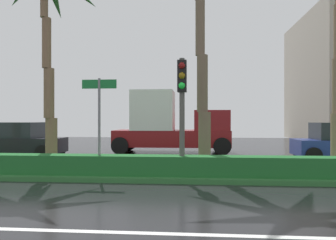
% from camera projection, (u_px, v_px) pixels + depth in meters
% --- Properties ---
extents(ground_plane, '(90.00, 42.00, 0.10)m').
position_uv_depth(ground_plane, '(130.00, 169.00, 12.35)').
color(ground_plane, black).
extents(near_lane_divider_stripe, '(81.00, 0.14, 0.01)m').
position_uv_depth(near_lane_divider_stripe, '(47.00, 230.00, 5.37)').
color(near_lane_divider_stripe, white).
rests_on(near_lane_divider_stripe, ground_plane).
extents(median_strip, '(85.50, 4.00, 0.15)m').
position_uv_depth(median_strip, '(125.00, 170.00, 11.35)').
color(median_strip, '#2D6B33').
rests_on(median_strip, ground_plane).
extents(median_hedge, '(76.50, 0.70, 0.60)m').
position_uv_depth(median_hedge, '(115.00, 165.00, 9.95)').
color(median_hedge, '#1E6028').
rests_on(median_hedge, median_strip).
extents(traffic_signal_median_right, '(0.28, 0.43, 3.58)m').
position_uv_depth(traffic_signal_median_right, '(182.00, 95.00, 9.76)').
color(traffic_signal_median_right, '#4C4C47').
rests_on(traffic_signal_median_right, median_strip).
extents(street_name_sign, '(1.10, 0.08, 3.00)m').
position_uv_depth(street_name_sign, '(99.00, 112.00, 10.06)').
color(street_name_sign, slate).
rests_on(street_name_sign, median_strip).
extents(car_in_traffic_leading, '(4.30, 2.02, 1.72)m').
position_uv_depth(car_in_traffic_leading, '(18.00, 140.00, 15.78)').
color(car_in_traffic_leading, black).
rests_on(car_in_traffic_leading, ground_plane).
extents(box_truck_lead, '(6.40, 2.64, 3.46)m').
position_uv_depth(box_truck_lead, '(171.00, 125.00, 18.06)').
color(box_truck_lead, maroon).
rests_on(box_truck_lead, ground_plane).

